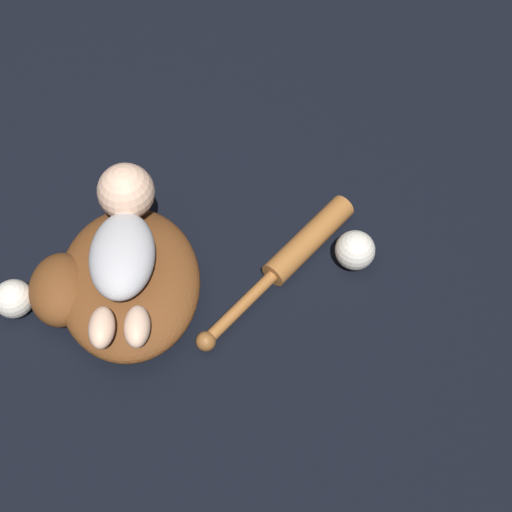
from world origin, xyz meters
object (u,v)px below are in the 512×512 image
object	(u,v)px
baseball_glove	(118,283)
baby_figure	(123,237)
baseball_bat	(294,255)
baseball	(355,250)
baseball_spare	(13,301)

from	to	relation	value
baseball_glove	baby_figure	distance (m)	0.10
baby_figure	baseball_bat	bearing A→B (deg)	-83.49
baseball	baseball_spare	size ratio (longest dim) A/B	1.06
baseball_bat	baseball_glove	bearing A→B (deg)	102.92
baseball_glove	baby_figure	world-z (taller)	baby_figure
baby_figure	baseball_bat	size ratio (longest dim) A/B	1.05
baseball_bat	baby_figure	bearing A→B (deg)	96.51
baby_figure	baseball	distance (m)	0.43
baseball_glove	baseball_bat	xyz separation A→B (m)	(0.07, -0.32, -0.02)
baseball_glove	baby_figure	xyz separation A→B (m)	(0.04, -0.02, 0.09)
baseball_glove	baseball_spare	xyz separation A→B (m)	(-0.03, 0.19, -0.01)
baby_figure	baseball_spare	world-z (taller)	baby_figure
baby_figure	baseball	size ratio (longest dim) A/B	4.60
baby_figure	baseball_spare	xyz separation A→B (m)	(-0.07, 0.21, -0.10)
baseball_glove	baseball_bat	world-z (taller)	baseball_glove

